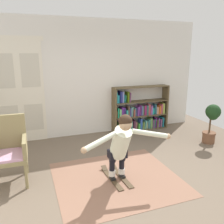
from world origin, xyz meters
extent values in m
plane|color=#6B5B4B|center=(0.00, 0.00, 0.00)|extent=(7.20, 7.20, 0.00)
cube|color=silver|center=(0.00, 2.60, 1.45)|extent=(6.00, 0.10, 2.90)
cube|color=silver|center=(-1.95, 2.54, 1.18)|extent=(0.55, 0.04, 2.35)
cube|color=beige|center=(-1.95, 2.52, 1.69)|extent=(0.41, 0.01, 0.76)
cube|color=beige|center=(-1.95, 2.52, 0.59)|extent=(0.41, 0.01, 0.64)
cube|color=silver|center=(-1.40, 2.54, 1.18)|extent=(0.55, 0.04, 2.35)
cube|color=beige|center=(-1.40, 2.52, 1.69)|extent=(0.41, 0.01, 0.76)
cube|color=beige|center=(-1.40, 2.52, 0.59)|extent=(0.41, 0.01, 0.64)
cube|color=silver|center=(-1.67, 2.54, 2.40)|extent=(1.22, 0.04, 0.10)
cube|color=#8D6450|center=(-0.19, 0.16, 0.00)|extent=(2.07, 1.89, 0.01)
cube|color=brown|center=(0.60, 2.39, 0.60)|extent=(0.04, 0.30, 1.21)
cube|color=brown|center=(2.14, 2.39, 0.60)|extent=(0.04, 0.30, 1.21)
cube|color=brown|center=(1.37, 2.39, 0.01)|extent=(1.54, 0.30, 0.02)
cube|color=brown|center=(1.37, 2.39, 0.41)|extent=(1.54, 0.30, 0.02)
cube|color=brown|center=(1.37, 2.39, 0.80)|extent=(1.54, 0.30, 0.02)
cube|color=brown|center=(1.37, 2.39, 1.20)|extent=(1.54, 0.30, 0.02)
cube|color=blue|center=(0.64, 2.40, 0.12)|extent=(0.04, 0.19, 0.19)
cube|color=#215726|center=(0.70, 2.37, 0.15)|extent=(0.05, 0.19, 0.27)
cube|color=#67348F|center=(0.74, 2.41, 0.16)|extent=(0.03, 0.16, 0.29)
cube|color=#51A68E|center=(0.81, 2.37, 0.12)|extent=(0.06, 0.22, 0.21)
cube|color=#C04B7D|center=(0.89, 2.40, 0.13)|extent=(0.07, 0.19, 0.22)
cube|color=#195B40|center=(0.96, 2.40, 0.16)|extent=(0.05, 0.22, 0.28)
cube|color=#19525F|center=(1.02, 2.37, 0.16)|extent=(0.04, 0.22, 0.28)
cube|color=#5BB49F|center=(1.09, 2.38, 0.15)|extent=(0.04, 0.16, 0.26)
cube|color=#4D233B|center=(1.16, 2.39, 0.16)|extent=(0.05, 0.21, 0.28)
cube|color=#98625E|center=(1.23, 2.40, 0.13)|extent=(0.06, 0.16, 0.21)
cube|color=green|center=(1.30, 2.38, 0.11)|extent=(0.04, 0.22, 0.18)
cube|color=#3352B0|center=(1.36, 2.39, 0.17)|extent=(0.07, 0.19, 0.30)
cube|color=teal|center=(1.41, 2.40, 0.12)|extent=(0.03, 0.15, 0.19)
cube|color=#A5C656|center=(1.46, 2.41, 0.12)|extent=(0.03, 0.18, 0.20)
cube|color=#5BB2AA|center=(1.51, 2.38, 0.14)|extent=(0.05, 0.18, 0.24)
cube|color=olive|center=(1.55, 2.38, 0.11)|extent=(0.03, 0.15, 0.18)
cube|color=teal|center=(1.58, 2.39, 0.13)|extent=(0.03, 0.16, 0.22)
cube|color=teal|center=(1.63, 2.38, 0.14)|extent=(0.04, 0.14, 0.25)
cube|color=#659A50|center=(1.68, 2.40, 0.16)|extent=(0.07, 0.23, 0.29)
cube|color=#593860|center=(1.74, 2.38, 0.14)|extent=(0.05, 0.23, 0.25)
cube|color=#175F47|center=(1.78, 2.37, 0.15)|extent=(0.04, 0.21, 0.26)
cube|color=#811B8C|center=(1.83, 2.38, 0.16)|extent=(0.03, 0.19, 0.29)
cube|color=#4E4C2C|center=(1.87, 2.37, 0.13)|extent=(0.05, 0.24, 0.22)
cube|color=purple|center=(1.94, 2.40, 0.14)|extent=(0.05, 0.17, 0.25)
cube|color=#7B4E75|center=(2.00, 2.39, 0.13)|extent=(0.05, 0.20, 0.23)
cube|color=teal|center=(2.06, 2.40, 0.16)|extent=(0.04, 0.24, 0.28)
cube|color=brown|center=(0.64, 2.39, 0.51)|extent=(0.05, 0.18, 0.19)
cube|color=#1CA375|center=(0.68, 2.38, 0.55)|extent=(0.03, 0.20, 0.26)
cube|color=#77CC80|center=(0.75, 2.39, 0.53)|extent=(0.05, 0.17, 0.22)
cube|color=#632888|center=(0.81, 2.41, 0.55)|extent=(0.06, 0.19, 0.27)
cube|color=navy|center=(0.87, 2.40, 0.54)|extent=(0.05, 0.18, 0.26)
cube|color=#34B2A3|center=(0.93, 2.38, 0.51)|extent=(0.04, 0.22, 0.19)
cube|color=brown|center=(0.98, 2.38, 0.56)|extent=(0.04, 0.21, 0.29)
cube|color=#3E4291|center=(1.04, 2.40, 0.54)|extent=(0.03, 0.22, 0.24)
cube|color=#5A9188|center=(1.09, 2.40, 0.54)|extent=(0.07, 0.18, 0.25)
cube|color=#AD5043|center=(1.15, 2.37, 0.51)|extent=(0.03, 0.21, 0.19)
cube|color=teal|center=(1.18, 2.39, 0.53)|extent=(0.03, 0.16, 0.23)
cube|color=#444A87|center=(1.23, 2.39, 0.52)|extent=(0.03, 0.15, 0.20)
cube|color=purple|center=(1.27, 2.39, 0.55)|extent=(0.04, 0.22, 0.26)
cube|color=#5D2366|center=(1.33, 2.40, 0.56)|extent=(0.06, 0.20, 0.30)
cube|color=#5F6CBA|center=(1.39, 2.40, 0.54)|extent=(0.03, 0.18, 0.25)
cube|color=#4E785E|center=(1.43, 2.40, 0.55)|extent=(0.03, 0.17, 0.27)
cube|color=#8D235C|center=(1.49, 2.39, 0.55)|extent=(0.06, 0.19, 0.27)
cube|color=#297363|center=(1.54, 2.37, 0.55)|extent=(0.03, 0.19, 0.28)
cube|color=#A13F47|center=(1.60, 2.37, 0.57)|extent=(0.05, 0.19, 0.30)
cube|color=#8751A0|center=(1.67, 2.39, 0.54)|extent=(0.06, 0.21, 0.26)
cube|color=teal|center=(1.74, 2.39, 0.51)|extent=(0.06, 0.15, 0.18)
cube|color=teal|center=(1.80, 2.38, 0.56)|extent=(0.05, 0.18, 0.28)
cube|color=tan|center=(1.86, 2.40, 0.51)|extent=(0.05, 0.24, 0.20)
cube|color=#C45F22|center=(1.93, 2.40, 0.53)|extent=(0.05, 0.24, 0.23)
cube|color=#B04A59|center=(1.99, 2.38, 0.55)|extent=(0.06, 0.21, 0.28)
cube|color=#899D3F|center=(2.04, 2.38, 0.56)|extent=(0.07, 0.22, 0.30)
cube|color=teal|center=(0.64, 2.41, 0.95)|extent=(0.04, 0.22, 0.29)
cube|color=#27A3BC|center=(0.69, 2.40, 0.91)|extent=(0.04, 0.21, 0.21)
cube|color=navy|center=(0.76, 2.39, 0.96)|extent=(0.05, 0.21, 0.30)
cube|color=#787FC5|center=(0.81, 2.37, 0.96)|extent=(0.03, 0.17, 0.29)
cube|color=#235D7B|center=(0.86, 2.40, 0.92)|extent=(0.03, 0.16, 0.22)
cube|color=#28996F|center=(0.91, 2.41, 0.90)|extent=(0.03, 0.16, 0.18)
cube|color=#475F0F|center=(0.97, 2.39, 0.95)|extent=(0.04, 0.20, 0.28)
cube|color=#693662|center=(1.01, 2.38, 0.94)|extent=(0.04, 0.19, 0.26)
cylinder|color=#8E8155|center=(-1.64, 0.37, 0.21)|extent=(0.05, 0.05, 0.42)
cylinder|color=#8E8155|center=(-1.63, 0.89, 0.21)|extent=(0.05, 0.05, 0.42)
cube|color=#8E8155|center=(-1.89, 0.64, 0.45)|extent=(0.61, 0.61, 0.06)
cube|color=#D6A1C3|center=(-1.89, 0.64, 0.50)|extent=(0.55, 0.55, 0.04)
cube|color=#8E8155|center=(-1.89, 0.91, 0.80)|extent=(0.60, 0.07, 0.60)
cube|color=#8E8155|center=(-1.62, 0.63, 0.62)|extent=(0.07, 0.56, 0.28)
cylinder|color=brown|center=(2.46, 0.94, 0.13)|extent=(0.29, 0.29, 0.26)
cylinder|color=brown|center=(2.46, 0.94, 0.24)|extent=(0.31, 0.31, 0.04)
cylinder|color=#4C3823|center=(2.46, 0.94, 0.44)|extent=(0.04, 0.04, 0.36)
sphere|color=#1A3919|center=(2.44, 0.86, 0.70)|extent=(0.23, 0.23, 0.23)
sphere|color=#1A3919|center=(2.45, 0.88, 0.78)|extent=(0.34, 0.34, 0.34)
sphere|color=#1A3919|center=(2.48, 0.88, 0.78)|extent=(0.29, 0.29, 0.29)
cube|color=#4A3925|center=(-0.28, 0.15, 0.01)|extent=(0.13, 0.77, 0.01)
cube|color=#4A3925|center=(-0.30, 0.51, 0.05)|extent=(0.10, 0.12, 0.06)
cube|color=black|center=(-0.28, 0.13, 0.04)|extent=(0.09, 0.12, 0.04)
cube|color=#4A3925|center=(-0.10, 0.16, 0.01)|extent=(0.13, 0.77, 0.01)
cube|color=#4A3925|center=(-0.12, 0.52, 0.05)|extent=(0.10, 0.12, 0.06)
cube|color=black|center=(-0.10, 0.14, 0.04)|extent=(0.09, 0.12, 0.04)
cylinder|color=white|center=(-0.28, 0.15, 0.13)|extent=(0.12, 0.12, 0.10)
cylinder|color=black|center=(-0.28, 0.15, 0.33)|extent=(0.09, 0.09, 0.30)
cylinder|color=black|center=(-0.28, 0.14, 0.45)|extent=(0.12, 0.12, 0.22)
cylinder|color=white|center=(-0.10, 0.16, 0.13)|extent=(0.12, 0.12, 0.10)
cylinder|color=black|center=(-0.10, 0.16, 0.33)|extent=(0.09, 0.09, 0.30)
cylinder|color=black|center=(-0.10, 0.15, 0.45)|extent=(0.12, 0.12, 0.22)
cube|color=black|center=(-0.19, 0.14, 0.47)|extent=(0.31, 0.20, 0.14)
cylinder|color=silver|center=(-0.18, 0.03, 0.70)|extent=(0.31, 0.49, 0.59)
sphere|color=tan|center=(-0.17, -0.15, 1.07)|extent=(0.21, 0.21, 0.20)
sphere|color=#382619|center=(-0.17, -0.14, 1.11)|extent=(0.22, 0.22, 0.21)
cylinder|color=silver|center=(-0.59, -0.20, 0.87)|extent=(0.57, 0.29, 0.18)
sphere|color=tan|center=(-0.86, -0.31, 0.81)|extent=(0.09, 0.09, 0.09)
cylinder|color=silver|center=(0.25, -0.16, 0.87)|extent=(0.58, 0.24, 0.18)
sphere|color=tan|center=(0.52, -0.23, 0.81)|extent=(0.09, 0.09, 0.09)
camera|label=1|loc=(-1.52, -3.23, 2.12)|focal=37.90mm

